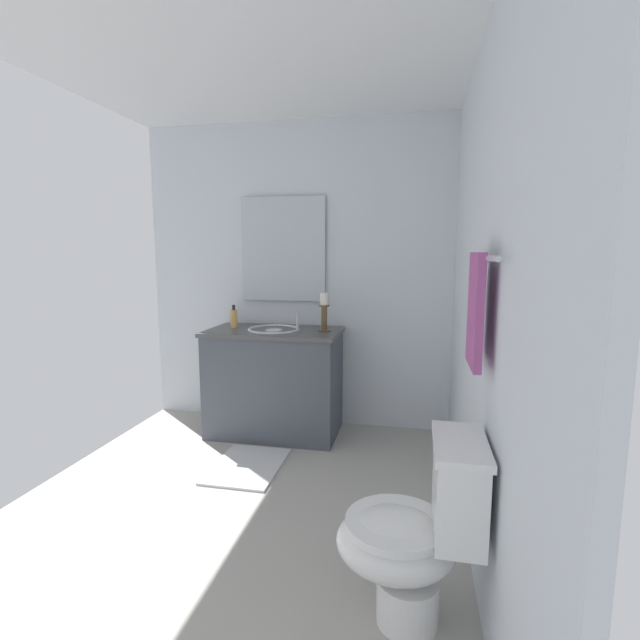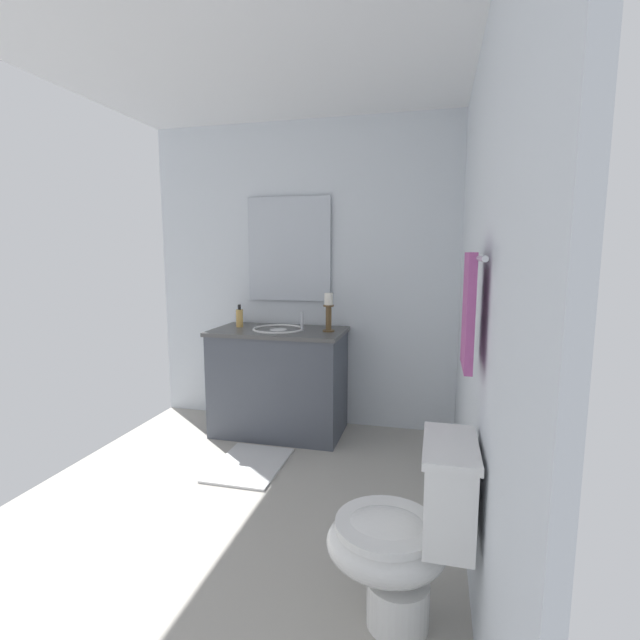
{
  "view_description": "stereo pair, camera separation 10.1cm",
  "coord_description": "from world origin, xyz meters",
  "px_view_note": "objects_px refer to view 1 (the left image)",
  "views": [
    {
      "loc": [
        2.22,
        0.97,
        1.41
      ],
      "look_at": [
        -0.34,
        0.43,
        1.03
      ],
      "focal_mm": 26.03,
      "sensor_mm": 36.0,
      "label": 1
    },
    {
      "loc": [
        2.2,
        1.07,
        1.41
      ],
      "look_at": [
        -0.34,
        0.43,
        1.03
      ],
      "focal_mm": 26.03,
      "sensor_mm": 36.0,
      "label": 2
    }
  ],
  "objects_px": {
    "sink_basin": "(274,335)",
    "towel_near_vanity": "(475,310)",
    "vanity_cabinet": "(275,382)",
    "soap_bottle": "(234,318)",
    "candle_holder_tall": "(324,311)",
    "towel_bar": "(483,258)",
    "toilet": "(414,534)",
    "bath_mat": "(247,466)",
    "mirror": "(283,249)"
  },
  "relations": [
    {
      "from": "candle_holder_tall",
      "to": "towel_bar",
      "type": "bearing_deg",
      "value": 30.61
    },
    {
      "from": "sink_basin",
      "to": "soap_bottle",
      "type": "relative_size",
      "value": 2.23
    },
    {
      "from": "toilet",
      "to": "soap_bottle",
      "type": "bearing_deg",
      "value": -141.11
    },
    {
      "from": "candle_holder_tall",
      "to": "toilet",
      "type": "xyz_separation_m",
      "value": [
        1.74,
        0.69,
        -0.62
      ]
    },
    {
      "from": "candle_holder_tall",
      "to": "vanity_cabinet",
      "type": "bearing_deg",
      "value": -88.73
    },
    {
      "from": "sink_basin",
      "to": "towel_bar",
      "type": "xyz_separation_m",
      "value": [
        1.54,
        1.31,
        0.61
      ]
    },
    {
      "from": "towel_near_vanity",
      "to": "toilet",
      "type": "bearing_deg",
      "value": -46.96
    },
    {
      "from": "sink_basin",
      "to": "candle_holder_tall",
      "type": "distance_m",
      "value": 0.44
    },
    {
      "from": "soap_bottle",
      "to": "towel_near_vanity",
      "type": "distance_m",
      "value": 2.3
    },
    {
      "from": "soap_bottle",
      "to": "toilet",
      "type": "xyz_separation_m",
      "value": [
        1.78,
        1.43,
        -0.53
      ]
    },
    {
      "from": "mirror",
      "to": "bath_mat",
      "type": "height_order",
      "value": "mirror"
    },
    {
      "from": "mirror",
      "to": "candle_holder_tall",
      "type": "bearing_deg",
      "value": 55.58
    },
    {
      "from": "sink_basin",
      "to": "towel_near_vanity",
      "type": "relative_size",
      "value": 0.92
    },
    {
      "from": "sink_basin",
      "to": "soap_bottle",
      "type": "distance_m",
      "value": 0.37
    },
    {
      "from": "candle_holder_tall",
      "to": "mirror",
      "type": "bearing_deg",
      "value": -124.42
    },
    {
      "from": "soap_bottle",
      "to": "toilet",
      "type": "height_order",
      "value": "soap_bottle"
    },
    {
      "from": "toilet",
      "to": "towel_near_vanity",
      "type": "height_order",
      "value": "towel_near_vanity"
    },
    {
      "from": "mirror",
      "to": "toilet",
      "type": "relative_size",
      "value": 1.11
    },
    {
      "from": "towel_bar",
      "to": "towel_near_vanity",
      "type": "relative_size",
      "value": 1.58
    },
    {
      "from": "soap_bottle",
      "to": "towel_near_vanity",
      "type": "relative_size",
      "value": 0.41
    },
    {
      "from": "vanity_cabinet",
      "to": "towel_near_vanity",
      "type": "distance_m",
      "value": 2.16
    },
    {
      "from": "vanity_cabinet",
      "to": "soap_bottle",
      "type": "distance_m",
      "value": 0.6
    },
    {
      "from": "soap_bottle",
      "to": "bath_mat",
      "type": "bearing_deg",
      "value": 27.11
    },
    {
      "from": "toilet",
      "to": "bath_mat",
      "type": "distance_m",
      "value": 1.59
    },
    {
      "from": "candle_holder_tall",
      "to": "towel_near_vanity",
      "type": "distance_m",
      "value": 1.8
    },
    {
      "from": "vanity_cabinet",
      "to": "mirror",
      "type": "relative_size",
      "value": 1.23
    },
    {
      "from": "candle_holder_tall",
      "to": "soap_bottle",
      "type": "distance_m",
      "value": 0.75
    },
    {
      "from": "vanity_cabinet",
      "to": "towel_bar",
      "type": "xyz_separation_m",
      "value": [
        1.54,
        1.31,
        0.98
      ]
    },
    {
      "from": "soap_bottle",
      "to": "toilet",
      "type": "distance_m",
      "value": 2.35
    },
    {
      "from": "mirror",
      "to": "soap_bottle",
      "type": "distance_m",
      "value": 0.68
    },
    {
      "from": "towel_bar",
      "to": "mirror",
      "type": "bearing_deg",
      "value": -144.2
    },
    {
      "from": "vanity_cabinet",
      "to": "mirror",
      "type": "distance_m",
      "value": 1.07
    },
    {
      "from": "sink_basin",
      "to": "mirror",
      "type": "relative_size",
      "value": 0.48
    },
    {
      "from": "towel_bar",
      "to": "towel_near_vanity",
      "type": "xyz_separation_m",
      "value": [
        -0.0,
        -0.02,
        -0.2
      ]
    },
    {
      "from": "towel_near_vanity",
      "to": "bath_mat",
      "type": "bearing_deg",
      "value": -125.24
    },
    {
      "from": "candle_holder_tall",
      "to": "toilet",
      "type": "height_order",
      "value": "candle_holder_tall"
    },
    {
      "from": "toilet",
      "to": "towel_bar",
      "type": "height_order",
      "value": "towel_bar"
    },
    {
      "from": "mirror",
      "to": "candle_holder_tall",
      "type": "xyz_separation_m",
      "value": [
        0.27,
        0.4,
        -0.46
      ]
    },
    {
      "from": "soap_bottle",
      "to": "towel_bar",
      "type": "relative_size",
      "value": 0.26
    },
    {
      "from": "vanity_cabinet",
      "to": "bath_mat",
      "type": "relative_size",
      "value": 1.72
    },
    {
      "from": "vanity_cabinet",
      "to": "sink_basin",
      "type": "height_order",
      "value": "sink_basin"
    },
    {
      "from": "sink_basin",
      "to": "towel_near_vanity",
      "type": "distance_m",
      "value": 2.05
    },
    {
      "from": "mirror",
      "to": "towel_near_vanity",
      "type": "relative_size",
      "value": 1.91
    },
    {
      "from": "sink_basin",
      "to": "bath_mat",
      "type": "relative_size",
      "value": 0.67
    },
    {
      "from": "toilet",
      "to": "towel_near_vanity",
      "type": "bearing_deg",
      "value": 133.04
    },
    {
      "from": "vanity_cabinet",
      "to": "candle_holder_tall",
      "type": "xyz_separation_m",
      "value": [
        -0.01,
        0.4,
        0.57
      ]
    },
    {
      "from": "towel_near_vanity",
      "to": "sink_basin",
      "type": "bearing_deg",
      "value": -139.97
    },
    {
      "from": "candle_holder_tall",
      "to": "soap_bottle",
      "type": "bearing_deg",
      "value": -93.03
    },
    {
      "from": "vanity_cabinet",
      "to": "toilet",
      "type": "relative_size",
      "value": 1.37
    },
    {
      "from": "towel_near_vanity",
      "to": "soap_bottle",
      "type": "bearing_deg",
      "value": -134.09
    }
  ]
}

